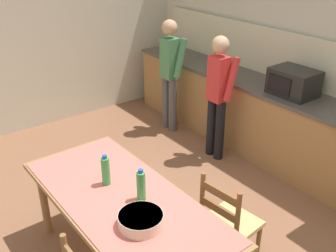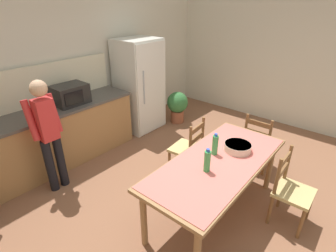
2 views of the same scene
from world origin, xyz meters
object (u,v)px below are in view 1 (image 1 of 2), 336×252
object	(u,v)px
serving_bowl	(141,219)
person_at_counter	(218,92)
dining_table	(123,207)
bottle_off_centre	(141,186)
bottle_near_centre	(106,171)
chair_side_far_right	(228,223)
microwave	(294,82)
person_at_sink	(170,70)

from	to	relation	value
serving_bowl	person_at_counter	bearing A→B (deg)	123.62
dining_table	serving_bowl	size ratio (longest dim) A/B	6.18
bottle_off_centre	person_at_counter	distance (m)	2.12
serving_bowl	bottle_near_centre	bearing A→B (deg)	174.43
chair_side_far_right	person_at_counter	size ratio (longest dim) A/B	0.58
microwave	person_at_counter	size ratio (longest dim) A/B	0.32
serving_bowl	chair_side_far_right	xyz separation A→B (m)	(0.09, 0.79, -0.38)
serving_bowl	chair_side_far_right	bearing A→B (deg)	83.36
person_at_counter	microwave	bearing A→B (deg)	-52.15
bottle_near_centre	chair_side_far_right	xyz separation A→B (m)	(0.68, 0.73, -0.45)
microwave	serving_bowl	size ratio (longest dim) A/B	1.56
chair_side_far_right	person_at_counter	world-z (taller)	person_at_counter
microwave	bottle_near_centre	xyz separation A→B (m)	(0.07, -2.46, -0.19)
dining_table	serving_bowl	distance (m)	0.37
person_at_sink	serving_bowl	bearing A→B (deg)	-131.11
bottle_off_centre	serving_bowl	size ratio (longest dim) A/B	0.84
bottle_near_centre	serving_bowl	bearing A→B (deg)	-5.57
serving_bowl	microwave	bearing A→B (deg)	104.70
person_at_counter	serving_bowl	bearing A→B (deg)	-146.38
bottle_off_centre	person_at_counter	size ratio (longest dim) A/B	0.17
bottle_near_centre	serving_bowl	size ratio (longest dim) A/B	0.84
microwave	bottle_near_centre	world-z (taller)	microwave
microwave	serving_bowl	xyz separation A→B (m)	(0.66, -2.52, -0.27)
bottle_off_centre	chair_side_far_right	bearing A→B (deg)	61.28
bottle_near_centre	person_at_counter	bearing A→B (deg)	110.81
dining_table	microwave	bearing A→B (deg)	97.32
bottle_near_centre	person_at_sink	size ratio (longest dim) A/B	0.17
bottle_off_centre	person_at_sink	xyz separation A→B (m)	(-2.07, 1.85, -0.00)
microwave	person_at_counter	xyz separation A→B (m)	(-0.67, -0.52, -0.21)
microwave	bottle_off_centre	distance (m)	2.39
serving_bowl	person_at_sink	xyz separation A→B (m)	(-2.31, 2.02, 0.07)
chair_side_far_right	dining_table	bearing A→B (deg)	53.19
microwave	dining_table	bearing A→B (deg)	-82.68
microwave	bottle_off_centre	world-z (taller)	microwave
dining_table	bottle_off_centre	bearing A→B (deg)	48.41
bottle_near_centre	serving_bowl	world-z (taller)	bottle_near_centre
microwave	person_at_sink	xyz separation A→B (m)	(-1.65, -0.50, -0.19)
bottle_off_centre	bottle_near_centre	bearing A→B (deg)	-161.86
bottle_near_centre	person_at_sink	distance (m)	2.61
dining_table	chair_side_far_right	size ratio (longest dim) A/B	2.17
bottle_off_centre	serving_bowl	xyz separation A→B (m)	(0.25, -0.17, -0.07)
dining_table	person_at_counter	bearing A→B (deg)	116.91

